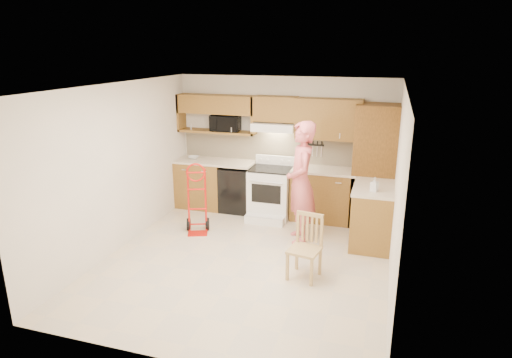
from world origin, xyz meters
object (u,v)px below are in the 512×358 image
at_px(microwave, 226,123).
at_px(person, 301,183).
at_px(range, 270,189).
at_px(dining_chair, 304,248).
at_px(hand_truck, 197,202).

bearing_deg(microwave, person, -40.05).
bearing_deg(range, person, -48.32).
xyz_separation_m(microwave, person, (1.67, -1.14, -0.68)).
height_order(person, dining_chair, person).
distance_m(microwave, dining_chair, 3.27).
relative_size(microwave, person, 0.28).
relative_size(person, dining_chair, 2.21).
relative_size(range, dining_chair, 1.23).
xyz_separation_m(hand_truck, dining_chair, (1.99, -0.98, -0.10)).
distance_m(person, hand_truck, 1.76).
bearing_deg(microwave, hand_truck, -96.73).
bearing_deg(hand_truck, dining_chair, -46.94).
bearing_deg(person, microwave, -144.05).
bearing_deg(person, range, -158.12).
distance_m(person, dining_chair, 1.33).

